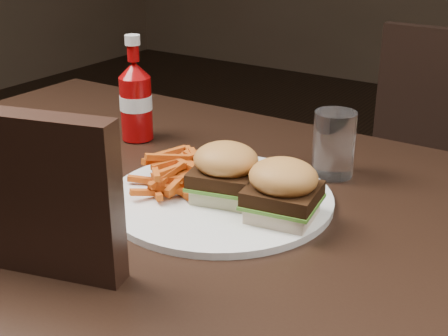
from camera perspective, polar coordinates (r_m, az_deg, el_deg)
The scene contains 7 objects.
dining_table at distance 0.97m, azimuth -5.49°, elevation -2.95°, with size 1.20×0.80×0.04m, color black.
plate at distance 0.91m, azimuth -0.35°, elevation -2.81°, with size 0.33×0.33×0.01m, color white.
sandwich_half_a at distance 0.90m, azimuth 0.17°, elevation -2.13°, with size 0.08×0.08×0.02m, color beige.
sandwich_half_b at distance 0.85m, azimuth 5.33°, elevation -3.88°, with size 0.08×0.08×0.02m, color beige.
fries_pile at distance 0.94m, azimuth -4.06°, elevation -0.32°, with size 0.11×0.11×0.05m, color #AF5E05, non-canonical shape.
ketchup_bottle at distance 1.15m, azimuth -8.02°, elevation 5.44°, with size 0.06×0.06×0.12m, color #900608.
tumbler at distance 0.99m, azimuth 10.02°, elevation 2.20°, with size 0.07×0.07×0.10m, color white.
Camera 1 is at (0.55, -0.67, 1.15)m, focal length 50.00 mm.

